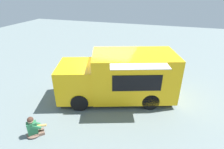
{
  "coord_description": "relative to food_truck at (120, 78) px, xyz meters",
  "views": [
    {
      "loc": [
        -2.67,
        7.92,
        5.06
      ],
      "look_at": [
        -0.22,
        0.12,
        1.06
      ],
      "focal_mm": 28.5,
      "sensor_mm": 36.0,
      "label": 1
    }
  ],
  "objects": [
    {
      "name": "ground_plane",
      "position": [
        0.72,
        -0.5,
        -1.13
      ],
      "size": [
        40.0,
        40.0,
        0.0
      ],
      "primitive_type": "plane",
      "color": "slate"
    },
    {
      "name": "food_truck",
      "position": [
        0.0,
        0.0,
        0.0
      ],
      "size": [
        5.88,
        3.79,
        2.36
      ],
      "color": "yellow",
      "rests_on": "ground_plane"
    },
    {
      "name": "person_customer",
      "position": [
        2.38,
        3.46,
        -0.78
      ],
      "size": [
        0.76,
        0.71,
        0.86
      ],
      "color": "#7B5C4C",
      "rests_on": "ground_plane"
    },
    {
      "name": "planter_flowering_near",
      "position": [
        2.13,
        -4.41,
        -0.7
      ],
      "size": [
        0.7,
        0.7,
        0.82
      ],
      "color": "beige",
      "rests_on": "ground_plane"
    },
    {
      "name": "plaza_bench",
      "position": [
        -1.53,
        -4.44,
        -0.75
      ],
      "size": [
        1.28,
        1.53,
        0.5
      ],
      "color": "#532E1C",
      "rests_on": "ground_plane"
    }
  ]
}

